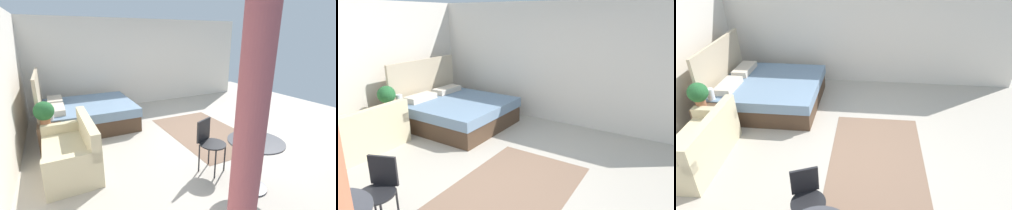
% 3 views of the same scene
% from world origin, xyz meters
% --- Properties ---
extents(ground_plane, '(8.84, 9.78, 0.02)m').
position_xyz_m(ground_plane, '(0.00, 0.00, -0.01)').
color(ground_plane, '#B2A899').
extents(wall_back, '(8.84, 0.12, 2.58)m').
position_xyz_m(wall_back, '(0.00, 3.39, 1.29)').
color(wall_back, silver).
rests_on(wall_back, ground).
extents(wall_right, '(0.12, 6.78, 2.58)m').
position_xyz_m(wall_right, '(2.92, 0.00, 1.29)').
color(wall_right, silver).
rests_on(wall_right, ground).
extents(area_rug, '(2.46, 1.51, 0.01)m').
position_xyz_m(area_rug, '(-0.06, -0.24, 0.00)').
color(area_rug, '#7F604C').
rests_on(area_rug, ground).
extents(bed, '(1.89, 2.04, 1.35)m').
position_xyz_m(bed, '(1.54, 2.06, 0.31)').
color(bed, '#473323').
rests_on(bed, ground).
extents(couch, '(1.51, 0.79, 0.82)m').
position_xyz_m(couch, '(-0.33, 2.53, 0.28)').
color(couch, beige).
rests_on(couch, ground).
extents(nightstand, '(0.52, 0.40, 0.53)m').
position_xyz_m(nightstand, '(0.57, 2.83, 0.26)').
color(nightstand, brown).
rests_on(nightstand, ground).
extents(potted_plant, '(0.35, 0.35, 0.45)m').
position_xyz_m(potted_plant, '(0.47, 2.88, 0.79)').
color(potted_plant, '#935B3D').
rests_on(potted_plant, nightstand).
extents(vase, '(0.13, 0.13, 0.23)m').
position_xyz_m(vase, '(0.69, 2.79, 0.65)').
color(vase, silver).
rests_on(vase, nightstand).
extents(cafe_chair_near_window, '(0.54, 0.54, 0.83)m').
position_xyz_m(cafe_chair_near_window, '(-1.33, 0.60, 0.52)').
color(cafe_chair_near_window, black).
rests_on(cafe_chair_near_window, ground).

